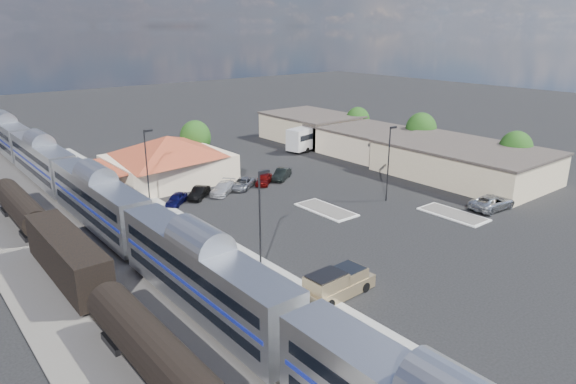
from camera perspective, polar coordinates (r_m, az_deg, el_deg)
ground at (r=54.80m, az=2.60°, el=-3.51°), size 280.00×280.00×0.00m
railbed at (r=51.88m, az=-21.47°, el=-6.01°), size 16.00×100.00×0.12m
platform at (r=53.14m, az=-11.57°, el=-4.47°), size 5.50×92.00×0.18m
passenger_train at (r=55.75m, az=-20.33°, el=-1.14°), size 3.00×104.00×5.55m
freight_cars at (r=45.94m, az=-23.30°, el=-6.81°), size 2.80×46.00×4.00m
station_depot at (r=70.75m, az=-13.20°, el=3.64°), size 18.35×12.24×6.20m
buildings_east at (r=83.03m, az=10.68°, el=5.28°), size 14.40×51.40×4.80m
traffic_island_south at (r=58.68m, az=4.25°, el=-1.95°), size 3.30×7.50×0.21m
traffic_island_north at (r=59.99m, az=17.88°, el=-2.36°), size 3.30×7.50×0.21m
lamp_plat_s at (r=42.15m, az=-3.05°, el=-2.47°), size 1.08×0.25×9.00m
lamp_plat_n at (r=60.61m, az=-15.38°, el=3.27°), size 1.08×0.25×9.00m
lamp_lot at (r=61.52m, az=11.18°, el=3.79°), size 1.08×0.25×9.00m
tree_east_a at (r=77.69m, az=23.97°, el=4.40°), size 4.56×4.56×6.42m
tree_east_b at (r=85.87m, az=14.55°, el=6.76°), size 4.94×4.94×6.96m
tree_east_c at (r=94.80m, az=7.74°, el=7.90°), size 4.41×4.41×6.21m
tree_depot at (r=79.11m, az=-10.25°, el=5.98°), size 4.71×4.71×6.63m
pickup_truck at (r=40.56m, az=5.63°, el=-10.07°), size 6.34×2.57×2.16m
suv at (r=63.15m, az=21.74°, el=-1.06°), size 6.25×3.12×1.70m
coach_bus at (r=88.56m, az=2.96°, el=6.36°), size 12.69×5.26×3.98m
person_a at (r=46.44m, az=-7.28°, el=-6.21°), size 0.57×0.76×1.90m
person_b at (r=56.13m, az=-14.21°, el=-2.47°), size 0.84×0.94×1.60m
parked_car_a at (r=61.79m, az=-12.29°, el=-0.75°), size 3.97×3.71×1.32m
parked_car_b at (r=63.42m, az=-9.85°, el=-0.07°), size 4.22×3.94×1.41m
parked_car_c at (r=64.69m, az=-7.25°, el=0.42°), size 5.12×4.57×1.43m
parked_car_d at (r=66.59m, az=-5.05°, el=0.97°), size 5.18×4.59×1.33m
parked_car_e at (r=68.09m, az=-2.68°, el=1.44°), size 4.25×3.93×1.41m
parked_car_f at (r=70.17m, az=-0.72°, el=1.98°), size 4.56×3.78×1.47m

